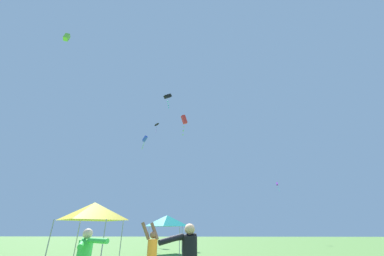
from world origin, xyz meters
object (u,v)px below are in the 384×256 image
object	(u,v)px
kite_black_delta	(157,125)
kite_red_box	(184,120)
kite_blue_box	(145,139)
kite_black_box	(168,97)
kite_lime_box	(67,37)
canopy_tent_teal	(167,221)
kite_purple_box	(277,184)
canopy_tent_yellow	(94,211)
person_flyer_orange	(152,252)

from	to	relation	value
kite_black_delta	kite_red_box	bearing A→B (deg)	-63.51
kite_blue_box	kite_black_box	bearing A→B (deg)	-64.38
kite_black_box	kite_black_delta	distance (m)	10.17
kite_lime_box	kite_blue_box	world-z (taller)	kite_lime_box
canopy_tent_teal	kite_black_box	xyz separation A→B (m)	(-1.21, 4.29, 14.93)
kite_black_box	kite_purple_box	size ratio (longest dim) A/B	1.66
canopy_tent_teal	kite_black_delta	bearing A→B (deg)	107.74
canopy_tent_yellow	kite_red_box	distance (m)	14.89
kite_black_delta	kite_black_box	bearing A→B (deg)	-71.40
canopy_tent_teal	kite_purple_box	xyz separation A→B (m)	(14.76, 15.43, 5.73)
kite_purple_box	kite_blue_box	bearing A→B (deg)	178.86
person_flyer_orange	kite_purple_box	xyz separation A→B (m)	(13.67, 26.62, 7.10)
kite_lime_box	kite_black_box	distance (m)	12.67
canopy_tent_yellow	kite_black_delta	size ratio (longest dim) A/B	1.82
person_flyer_orange	canopy_tent_yellow	xyz separation A→B (m)	(-4.28, 4.36, 1.64)
canopy_tent_teal	canopy_tent_yellow	bearing A→B (deg)	-115.03
person_flyer_orange	kite_blue_box	bearing A→B (deg)	106.19
person_flyer_orange	kite_black_delta	world-z (taller)	kite_black_delta
canopy_tent_teal	kite_lime_box	xyz separation A→B (m)	(-11.11, -3.03, 17.89)
kite_black_box	kite_red_box	world-z (taller)	kite_black_box
kite_lime_box	kite_red_box	xyz separation A→B (m)	(12.19, 5.85, -7.11)
kite_lime_box	person_flyer_orange	bearing A→B (deg)	-33.74
kite_black_delta	canopy_tent_yellow	bearing A→B (deg)	-86.53
kite_purple_box	canopy_tent_yellow	bearing A→B (deg)	-128.88
canopy_tent_yellow	kite_purple_box	world-z (taller)	kite_purple_box
person_flyer_orange	kite_blue_box	world-z (taller)	kite_blue_box
kite_lime_box	kite_red_box	size ratio (longest dim) A/B	0.48
kite_red_box	person_flyer_orange	bearing A→B (deg)	-89.93
canopy_tent_yellow	kite_blue_box	size ratio (longest dim) A/B	1.28
kite_purple_box	kite_red_box	world-z (taller)	kite_red_box
canopy_tent_teal	kite_blue_box	bearing A→B (deg)	113.08
canopy_tent_teal	kite_lime_box	world-z (taller)	kite_lime_box
canopy_tent_yellow	kite_red_box	bearing A→B (deg)	66.14
kite_red_box	kite_blue_box	size ratio (longest dim) A/B	0.97
canopy_tent_yellow	kite_blue_box	xyz separation A→B (m)	(-3.57, 22.69, 13.46)
canopy_tent_teal	kite_black_box	distance (m)	15.58
kite_lime_box	kite_red_box	world-z (taller)	kite_lime_box
person_flyer_orange	canopy_tent_yellow	size ratio (longest dim) A/B	0.63
kite_purple_box	kite_blue_box	xyz separation A→B (m)	(-21.52, 0.43, 8.00)
person_flyer_orange	canopy_tent_yellow	world-z (taller)	canopy_tent_yellow
kite_red_box	kite_black_delta	bearing A→B (deg)	116.49
canopy_tent_teal	kite_red_box	distance (m)	11.20
canopy_tent_teal	kite_red_box	bearing A→B (deg)	69.04
kite_purple_box	kite_red_box	distance (m)	19.29
kite_black_box	kite_purple_box	bearing A→B (deg)	34.91
kite_blue_box	kite_black_delta	world-z (taller)	kite_black_delta
person_flyer_orange	kite_black_box	world-z (taller)	kite_black_box
person_flyer_orange	kite_black_delta	distance (m)	30.79
kite_red_box	kite_black_delta	xyz separation A→B (m)	(-5.52, 11.09, 4.81)
canopy_tent_yellow	kite_black_box	size ratio (longest dim) A/B	1.32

